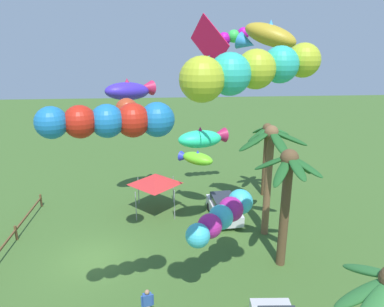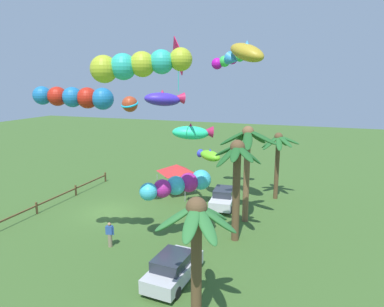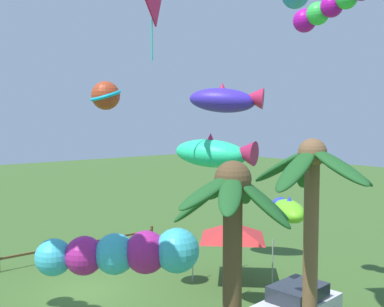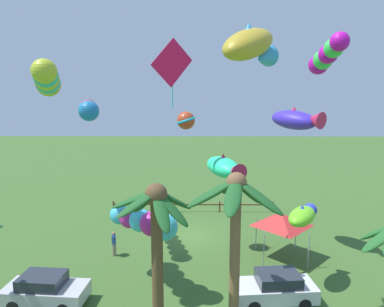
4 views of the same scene
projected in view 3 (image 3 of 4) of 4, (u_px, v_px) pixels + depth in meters
name	position (u px, v px, depth m)	size (l,w,h in m)	color
ground_plane	(86.00, 291.00, 20.68)	(120.00, 120.00, 0.00)	#3D6028
palm_tree_0	(312.00, 199.00, 13.64)	(3.97, 4.19, 7.03)	brown
palm_tree_3	(232.00, 231.00, 11.63)	(3.41, 3.26, 6.57)	brown
rail_fence	(44.00, 252.00, 24.58)	(13.93, 0.12, 0.95)	brown
parked_car_0	(296.00, 306.00, 17.15)	(4.03, 2.03, 1.51)	silver
festival_tent	(232.00, 230.00, 21.49)	(2.86, 2.86, 2.85)	#9E9EA3
kite_tube_0	(123.00, 253.00, 13.66)	(3.88, 3.65, 1.45)	#3EC0D8
kite_fish_2	(226.00, 100.00, 22.81)	(3.30, 3.76, 1.58)	#3F29CA
kite_fish_3	(215.00, 153.00, 16.54)	(2.32, 3.23, 1.28)	#28F19F
kite_tube_5	(328.00, 8.00, 17.61)	(0.92, 3.34, 1.53)	#C811B1
kite_ball_6	(106.00, 96.00, 18.07)	(1.37, 1.39, 1.11)	#B53F20
kite_fish_8	(288.00, 210.00, 19.39)	(2.33, 2.70, 1.10)	#6ED925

